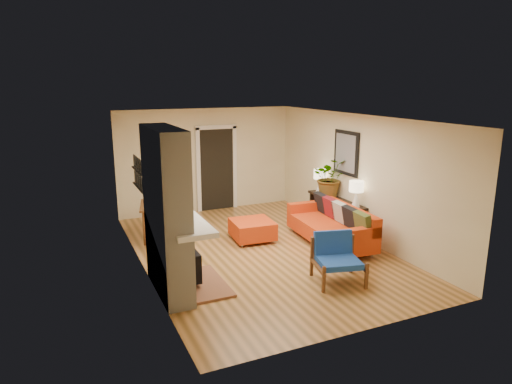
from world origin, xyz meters
TOP-DOWN VIEW (x-y plane):
  - room_shell at (0.60, 2.63)m, footprint 6.50×6.50m
  - fireplace at (-2.00, -1.00)m, footprint 1.09×1.68m
  - sofa at (1.57, -0.20)m, footprint 1.08×2.25m
  - ottoman at (0.12, 0.65)m, footprint 0.88×0.88m
  - blue_chair at (0.61, -1.72)m, footprint 0.92×0.91m
  - dining_table at (-1.58, 1.59)m, footprint 0.96×1.73m
  - console_table at (2.07, 0.49)m, footprint 0.34×1.85m
  - lamp_near at (2.07, -0.22)m, footprint 0.30×0.30m
  - lamp_far at (2.07, 1.17)m, footprint 0.30×0.30m
  - houseplant at (2.06, 0.73)m, footprint 0.98×0.92m

SIDE VIEW (x-z plane):
  - ottoman at x=0.12m, z-range 0.03..0.45m
  - sofa at x=1.57m, z-range -0.05..0.81m
  - blue_chair at x=0.61m, z-range 0.03..0.83m
  - console_table at x=2.07m, z-range 0.21..0.94m
  - dining_table at x=-1.58m, z-range 0.14..1.05m
  - lamp_near at x=2.07m, z-range 0.79..1.33m
  - lamp_far at x=2.07m, z-range 0.79..1.33m
  - houseplant at x=2.06m, z-range 0.73..1.61m
  - room_shell at x=0.60m, z-range -2.01..4.49m
  - fireplace at x=-2.00m, z-range -0.06..2.54m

